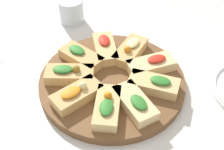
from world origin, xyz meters
The scene contains 12 objects.
ground_plane centered at (0.00, 0.00, 0.00)m, with size 3.00×3.00×0.00m, color silver.
serving_board centered at (0.00, 0.00, 0.01)m, with size 0.38×0.38×0.02m, color brown.
focaccia_slice_0 centered at (0.05, -0.10, 0.04)m, with size 0.11×0.14×0.04m.
focaccia_slice_1 centered at (0.10, -0.04, 0.04)m, with size 0.14×0.10×0.04m.
focaccia_slice_2 centered at (0.10, 0.04, 0.04)m, with size 0.14×0.10×0.04m.
focaccia_slice_3 centered at (0.06, 0.09, 0.04)m, with size 0.12×0.14×0.04m.
focaccia_slice_4 centered at (-0.02, 0.11, 0.04)m, with size 0.08×0.13×0.04m.
focaccia_slice_5 centered at (-0.08, 0.08, 0.04)m, with size 0.13×0.13×0.04m.
focaccia_slice_6 centered at (-0.11, 0.00, 0.04)m, with size 0.13×0.06×0.04m.
focaccia_slice_7 centered at (-0.09, -0.07, 0.04)m, with size 0.13×0.12×0.04m.
focaccia_slice_8 centered at (-0.02, -0.11, 0.04)m, with size 0.08×0.13×0.04m.
water_glass centered at (-0.21, -0.26, 0.04)m, with size 0.08×0.08×0.08m, color silver.
Camera 1 is at (0.52, 0.27, 0.59)m, focal length 50.00 mm.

